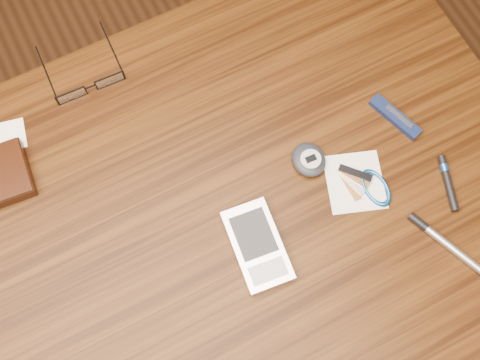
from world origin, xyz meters
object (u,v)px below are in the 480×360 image
(desk, at_px, (212,237))
(notepad_keys, at_px, (365,185))
(pocket_knife, at_px, (395,117))
(silver_pen, at_px, (443,241))
(eyeglasses, at_px, (89,85))
(pedometer, at_px, (309,160))
(pda_phone, at_px, (257,246))

(desk, height_order, notepad_keys, notepad_keys)
(pocket_knife, xyz_separation_m, silver_pen, (-0.04, -0.20, -0.00))
(eyeglasses, bearing_deg, silver_pen, -52.48)
(eyeglasses, distance_m, pedometer, 0.36)
(desk, height_order, pedometer, pedometer)
(desk, xyz_separation_m, silver_pen, (0.28, -0.18, 0.11))
(eyeglasses, xyz_separation_m, pocket_knife, (0.39, -0.26, -0.01))
(desk, bearing_deg, pocket_knife, 2.68)
(pedometer, height_order, silver_pen, pedometer)
(pocket_knife, bearing_deg, pedometer, -179.21)
(desk, height_order, silver_pen, silver_pen)
(desk, xyz_separation_m, pocket_knife, (0.33, 0.02, 0.11))
(eyeglasses, bearing_deg, desk, -76.05)
(pda_phone, distance_m, pocket_knife, 0.29)
(pocket_knife, distance_m, silver_pen, 0.20)
(pda_phone, xyz_separation_m, notepad_keys, (0.19, 0.01, -0.01))
(eyeglasses, height_order, notepad_keys, eyeglasses)
(silver_pen, bearing_deg, eyeglasses, 127.52)
(desk, distance_m, pedometer, 0.21)
(pda_phone, height_order, silver_pen, pda_phone)
(pedometer, bearing_deg, notepad_keys, -51.22)
(pedometer, relative_size, notepad_keys, 0.51)
(pda_phone, xyz_separation_m, pedometer, (0.13, 0.08, 0.00))
(eyeglasses, bearing_deg, notepad_keys, -48.25)
(desk, distance_m, pda_phone, 0.14)
(eyeglasses, distance_m, pocket_knife, 0.47)
(eyeglasses, relative_size, notepad_keys, 1.04)
(desk, xyz_separation_m, pda_phone, (0.04, -0.07, 0.11))
(notepad_keys, bearing_deg, eyeglasses, 131.75)
(desk, xyz_separation_m, notepad_keys, (0.23, -0.06, 0.11))
(desk, distance_m, eyeglasses, 0.31)
(notepad_keys, bearing_deg, pocket_knife, 36.96)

